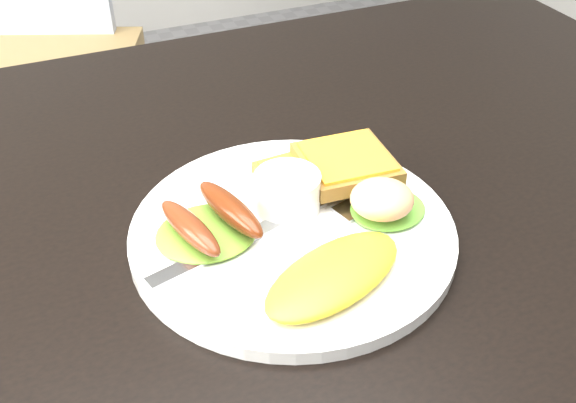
% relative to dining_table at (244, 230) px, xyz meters
% --- Properties ---
extents(dining_table, '(1.20, 0.80, 0.04)m').
position_rel_dining_table_xyz_m(dining_table, '(0.00, 0.00, 0.00)').
color(dining_table, black).
rests_on(dining_table, ground).
extents(dining_chair, '(0.47, 0.47, 0.04)m').
position_rel_dining_table_xyz_m(dining_chair, '(-0.10, 1.04, -0.28)').
color(dining_chair, '#A1804C').
rests_on(dining_chair, ground).
extents(plate, '(0.28, 0.28, 0.01)m').
position_rel_dining_table_xyz_m(plate, '(0.03, -0.05, 0.03)').
color(plate, white).
rests_on(plate, dining_table).
extents(lettuce_left, '(0.09, 0.08, 0.01)m').
position_rel_dining_table_xyz_m(lettuce_left, '(-0.04, -0.03, 0.04)').
color(lettuce_left, '#54891B').
rests_on(lettuce_left, plate).
extents(lettuce_right, '(0.08, 0.07, 0.01)m').
position_rel_dining_table_xyz_m(lettuce_right, '(0.11, -0.06, 0.04)').
color(lettuce_right, '#56A33C').
rests_on(lettuce_right, plate).
extents(omelette, '(0.15, 0.10, 0.02)m').
position_rel_dining_table_xyz_m(omelette, '(0.03, -0.13, 0.04)').
color(omelette, '#FFF019').
rests_on(omelette, plate).
extents(sausage_a, '(0.04, 0.09, 0.02)m').
position_rel_dining_table_xyz_m(sausage_a, '(-0.06, -0.04, 0.05)').
color(sausage_a, maroon).
rests_on(sausage_a, lettuce_left).
extents(sausage_b, '(0.04, 0.09, 0.02)m').
position_rel_dining_table_xyz_m(sausage_b, '(-0.02, -0.03, 0.05)').
color(sausage_b, '#5B300E').
rests_on(sausage_b, lettuce_left).
extents(ramekin, '(0.07, 0.07, 0.03)m').
position_rel_dining_table_xyz_m(ramekin, '(0.03, -0.02, 0.05)').
color(ramekin, white).
rests_on(ramekin, plate).
extents(toast_a, '(0.07, 0.07, 0.01)m').
position_rel_dining_table_xyz_m(toast_a, '(0.06, 0.01, 0.04)').
color(toast_a, brown).
rests_on(toast_a, plate).
extents(toast_b, '(0.09, 0.09, 0.01)m').
position_rel_dining_table_xyz_m(toast_b, '(0.10, -0.01, 0.05)').
color(toast_b, olive).
rests_on(toast_b, toast_a).
extents(potato_salad, '(0.07, 0.07, 0.03)m').
position_rel_dining_table_xyz_m(potato_salad, '(0.10, -0.07, 0.06)').
color(potato_salad, beige).
rests_on(potato_salad, lettuce_right).
extents(fork, '(0.17, 0.06, 0.00)m').
position_rel_dining_table_xyz_m(fork, '(-0.02, -0.05, 0.03)').
color(fork, '#ADAFB7').
rests_on(fork, plate).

